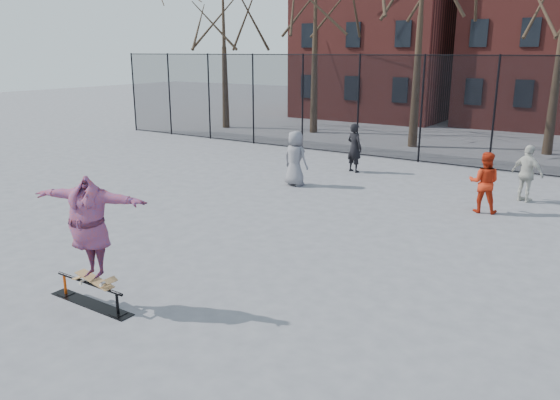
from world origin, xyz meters
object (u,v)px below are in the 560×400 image
Objects in this scene: skateboard at (95,281)px; bystander_red at (484,182)px; bystander_grey at (295,158)px; bystander_black at (354,148)px; skater at (90,230)px; bystander_white at (527,174)px; skate_rail at (90,296)px.

skateboard is 0.52× the size of bystander_red.
bystander_grey is 2.91m from bystander_black.
bystander_grey is (-1.77, 9.01, -0.47)m from skater.
skateboard is at bearing 56.55° from bystander_red.
bystander_black is 1.06× the size of bystander_white.
bystander_black reaches higher than skateboard.
skate_rail is 1.19m from skater.
skate_rail is 10.10m from bystander_red.
skater is 1.28× the size of bystander_red.
skater is at bearing 56.55° from bystander_red.
bystander_white is (4.63, 10.96, -0.53)m from skater.
bystander_black is 5.82m from bystander_white.
skateboard is 0.52× the size of bystander_white.
bystander_black reaches higher than bystander_white.
bystander_grey reaches higher than bystander_white.
skater is at bearing 113.67° from bystander_black.
skateboard reaches higher than skate_rail.
bystander_black is (-1.12, 11.85, 0.40)m from skateboard.
bystander_grey is at bearing -8.32° from bystander_red.
skater is 1.20× the size of bystander_black.
skateboard is 11.91m from bystander_black.
skater is at bearing 106.80° from bystander_grey.
bystander_red is 1.88m from bystander_white.
skate_rail is at bearing 163.67° from skater.
bystander_white is at bearing 67.09° from skateboard.
skateboard is 0.88m from skater.
skater reaches higher than skateboard.
bystander_white reaches higher than bystander_red.
bystander_white reaches higher than skate_rail.
bystander_grey is 1.01× the size of bystander_black.
skater is at bearing 0.00° from skate_rail.
skate_rail is 11.98m from bystander_white.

